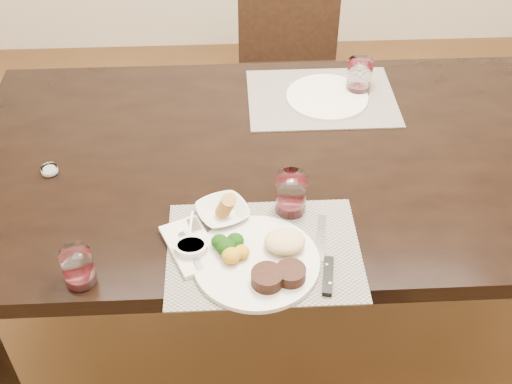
{
  "coord_description": "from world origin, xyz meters",
  "views": [
    {
      "loc": [
        -0.26,
        -1.41,
        1.88
      ],
      "look_at": [
        -0.2,
        -0.23,
        0.82
      ],
      "focal_mm": 45.0,
      "sensor_mm": 36.0,
      "label": 1
    }
  ],
  "objects_px": {
    "chair_far": "(290,61)",
    "dinner_plate": "(262,260)",
    "steak_knife": "(326,266)",
    "far_plate": "(327,97)",
    "cracker_bowl": "(223,212)",
    "wine_glass_near": "(291,195)"
  },
  "relations": [
    {
      "from": "steak_knife",
      "to": "cracker_bowl",
      "type": "distance_m",
      "value": 0.3
    },
    {
      "from": "steak_knife",
      "to": "wine_glass_near",
      "type": "xyz_separation_m",
      "value": [
        -0.06,
        0.2,
        0.04
      ]
    },
    {
      "from": "chair_far",
      "to": "steak_knife",
      "type": "relative_size",
      "value": 3.43
    },
    {
      "from": "steak_knife",
      "to": "dinner_plate",
      "type": "bearing_deg",
      "value": -176.97
    },
    {
      "from": "steak_knife",
      "to": "cracker_bowl",
      "type": "height_order",
      "value": "cracker_bowl"
    },
    {
      "from": "chair_far",
      "to": "dinner_plate",
      "type": "xyz_separation_m",
      "value": [
        -0.19,
        -1.35,
        0.27
      ]
    },
    {
      "from": "dinner_plate",
      "to": "steak_knife",
      "type": "height_order",
      "value": "dinner_plate"
    },
    {
      "from": "dinner_plate",
      "to": "far_plate",
      "type": "xyz_separation_m",
      "value": [
        0.24,
        0.68,
        -0.01
      ]
    },
    {
      "from": "far_plate",
      "to": "dinner_plate",
      "type": "bearing_deg",
      "value": -109.54
    },
    {
      "from": "wine_glass_near",
      "to": "steak_knife",
      "type": "bearing_deg",
      "value": -72.13
    },
    {
      "from": "chair_far",
      "to": "wine_glass_near",
      "type": "xyz_separation_m",
      "value": [
        -0.11,
        -1.16,
        0.3
      ]
    },
    {
      "from": "wine_glass_near",
      "to": "far_plate",
      "type": "height_order",
      "value": "wine_glass_near"
    },
    {
      "from": "cracker_bowl",
      "to": "far_plate",
      "type": "xyz_separation_m",
      "value": [
        0.33,
        0.52,
        -0.01
      ]
    },
    {
      "from": "chair_far",
      "to": "cracker_bowl",
      "type": "height_order",
      "value": "chair_far"
    },
    {
      "from": "cracker_bowl",
      "to": "wine_glass_near",
      "type": "bearing_deg",
      "value": 6.49
    },
    {
      "from": "dinner_plate",
      "to": "wine_glass_near",
      "type": "height_order",
      "value": "wine_glass_near"
    },
    {
      "from": "chair_far",
      "to": "dinner_plate",
      "type": "bearing_deg",
      "value": -98.16
    },
    {
      "from": "chair_far",
      "to": "steak_knife",
      "type": "xyz_separation_m",
      "value": [
        -0.05,
        -1.36,
        0.26
      ]
    },
    {
      "from": "dinner_plate",
      "to": "steak_knife",
      "type": "relative_size",
      "value": 1.13
    },
    {
      "from": "dinner_plate",
      "to": "wine_glass_near",
      "type": "distance_m",
      "value": 0.2
    },
    {
      "from": "steak_knife",
      "to": "cracker_bowl",
      "type": "relative_size",
      "value": 1.6
    },
    {
      "from": "chair_far",
      "to": "far_plate",
      "type": "distance_m",
      "value": 0.72
    }
  ]
}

